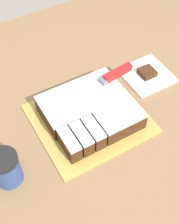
% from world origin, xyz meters
% --- Properties ---
extents(ground_plane, '(8.00, 8.00, 0.00)m').
position_xyz_m(ground_plane, '(0.00, 0.00, 0.00)').
color(ground_plane, '#9E9384').
extents(countertop, '(1.40, 1.10, 0.93)m').
position_xyz_m(countertop, '(0.00, 0.00, 0.47)').
color(countertop, '#936D47').
rests_on(countertop, ground_plane).
extents(cake_board, '(0.33, 0.31, 0.01)m').
position_xyz_m(cake_board, '(-0.03, -0.07, 0.93)').
color(cake_board, gold).
rests_on(cake_board, countertop).
extents(cake, '(0.26, 0.23, 0.06)m').
position_xyz_m(cake, '(-0.03, -0.06, 0.97)').
color(cake, '#472814').
rests_on(cake, cake_board).
extents(knife, '(0.31, 0.06, 0.02)m').
position_xyz_m(knife, '(0.07, -0.00, 1.00)').
color(knife, silver).
rests_on(knife, cake).
extents(coffee_cup, '(0.08, 0.08, 0.10)m').
position_xyz_m(coffee_cup, '(-0.32, -0.13, 0.98)').
color(coffee_cup, '#334C8C').
rests_on(coffee_cup, countertop).
extents(paper_napkin, '(0.16, 0.16, 0.01)m').
position_xyz_m(paper_napkin, '(0.24, -0.00, 0.93)').
color(paper_napkin, white).
rests_on(paper_napkin, countertop).
extents(brownie, '(0.05, 0.05, 0.02)m').
position_xyz_m(brownie, '(0.24, -0.00, 0.95)').
color(brownie, '#472814').
rests_on(brownie, paper_napkin).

